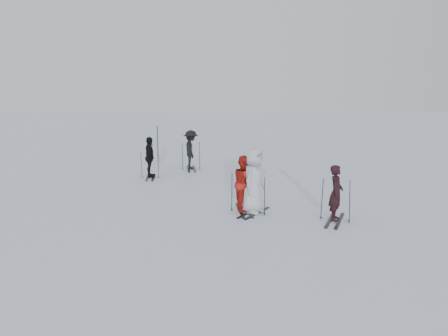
# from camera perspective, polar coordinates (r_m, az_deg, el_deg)

# --- Properties ---
(ground) EXTENTS (120.00, 120.00, 0.00)m
(ground) POSITION_cam_1_polar(r_m,az_deg,el_deg) (14.99, 0.06, -4.45)
(ground) COLOR silver
(ground) RESTS_ON ground
(skier_near_dark) EXTENTS (0.59, 0.70, 1.62)m
(skier_near_dark) POSITION_cam_1_polar(r_m,az_deg,el_deg) (13.09, 14.42, -3.28)
(skier_near_dark) COLOR black
(skier_near_dark) RESTS_ON ground
(skier_red) EXTENTS (0.73, 0.90, 1.75)m
(skier_red) POSITION_cam_1_polar(r_m,az_deg,el_deg) (13.71, 2.68, -2.09)
(skier_red) COLOR #AA1C13
(skier_red) RESTS_ON ground
(skier_grey) EXTENTS (1.07, 1.18, 2.02)m
(skier_grey) POSITION_cam_1_polar(r_m,az_deg,el_deg) (13.46, 3.93, -1.75)
(skier_grey) COLOR #B5BABF
(skier_grey) RESTS_ON ground
(skier_uphill_left) EXTENTS (0.52, 1.07, 1.76)m
(skier_uphill_left) POSITION_cam_1_polar(r_m,az_deg,el_deg) (19.15, -9.68, 1.32)
(skier_uphill_left) COLOR black
(skier_uphill_left) RESTS_ON ground
(skier_uphill_far) EXTENTS (0.81, 1.26, 1.86)m
(skier_uphill_far) POSITION_cam_1_polar(r_m,az_deg,el_deg) (20.97, -4.33, 2.34)
(skier_uphill_far) COLOR black
(skier_uphill_far) RESTS_ON ground
(skis_near_dark) EXTENTS (1.98, 1.54, 1.28)m
(skis_near_dark) POSITION_cam_1_polar(r_m,az_deg,el_deg) (13.13, 14.38, -4.00)
(skis_near_dark) COLOR black
(skis_near_dark) RESTS_ON ground
(skis_red) EXTENTS (1.83, 1.06, 1.28)m
(skis_red) POSITION_cam_1_polar(r_m,az_deg,el_deg) (13.76, 2.67, -3.04)
(skis_red) COLOR black
(skis_red) RESTS_ON ground
(skis_grey) EXTENTS (1.87, 1.63, 1.21)m
(skis_grey) POSITION_cam_1_polar(r_m,az_deg,el_deg) (13.55, 3.91, -3.42)
(skis_grey) COLOR black
(skis_grey) RESTS_ON ground
(skis_uphill_left) EXTENTS (1.70, 1.01, 1.19)m
(skis_uphill_left) POSITION_cam_1_polar(r_m,az_deg,el_deg) (19.19, -9.65, 0.48)
(skis_uphill_left) COLOR black
(skis_uphill_left) RESTS_ON ground
(skis_uphill_far) EXTENTS (1.94, 1.16, 1.35)m
(skis_uphill_far) POSITION_cam_1_polar(r_m,az_deg,el_deg) (21.00, -4.32, 1.65)
(skis_uphill_far) COLOR black
(skis_uphill_far) RESTS_ON ground
(piste_marker) EXTENTS (0.05, 0.05, 1.86)m
(piste_marker) POSITION_cam_1_polar(r_m,az_deg,el_deg) (23.95, -8.67, 3.24)
(piste_marker) COLOR black
(piste_marker) RESTS_ON ground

